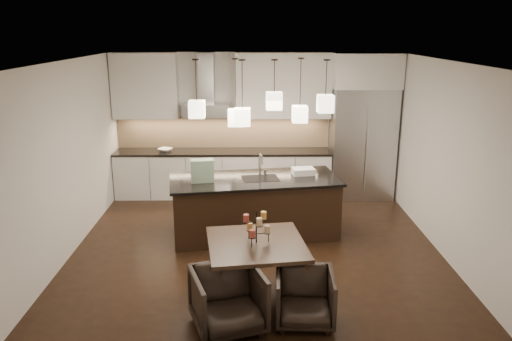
{
  "coord_description": "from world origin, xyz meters",
  "views": [
    {
      "loc": [
        -0.09,
        -7.1,
        3.24
      ],
      "look_at": [
        0.0,
        0.2,
        1.15
      ],
      "focal_mm": 35.0,
      "sensor_mm": 36.0,
      "label": 1
    }
  ],
  "objects_px": {
    "dining_table": "(256,268)",
    "armchair_right": "(305,298)",
    "armchair_left": "(228,300)",
    "refrigerator": "(362,143)",
    "island_body": "(255,208)"
  },
  "relations": [
    {
      "from": "island_body",
      "to": "armchair_left",
      "type": "xyz_separation_m",
      "value": [
        -0.32,
        -2.66,
        -0.1
      ]
    },
    {
      "from": "island_body",
      "to": "armchair_left",
      "type": "bearing_deg",
      "value": -105.5
    },
    {
      "from": "armchair_left",
      "to": "dining_table",
      "type": "bearing_deg",
      "value": 48.49
    },
    {
      "from": "island_body",
      "to": "armchair_right",
      "type": "bearing_deg",
      "value": -86.63
    },
    {
      "from": "refrigerator",
      "to": "island_body",
      "type": "distance_m",
      "value": 2.93
    },
    {
      "from": "armchair_left",
      "to": "armchair_right",
      "type": "height_order",
      "value": "armchair_left"
    },
    {
      "from": "island_body",
      "to": "armchair_left",
      "type": "height_order",
      "value": "island_body"
    },
    {
      "from": "armchair_left",
      "to": "armchair_right",
      "type": "relative_size",
      "value": 1.14
    },
    {
      "from": "refrigerator",
      "to": "armchair_right",
      "type": "height_order",
      "value": "refrigerator"
    },
    {
      "from": "island_body",
      "to": "dining_table",
      "type": "height_order",
      "value": "island_body"
    },
    {
      "from": "refrigerator",
      "to": "armchair_left",
      "type": "xyz_separation_m",
      "value": [
        -2.44,
        -4.59,
        -0.73
      ]
    },
    {
      "from": "dining_table",
      "to": "armchair_right",
      "type": "xyz_separation_m",
      "value": [
        0.54,
        -0.64,
        -0.05
      ]
    },
    {
      "from": "armchair_left",
      "to": "armchair_right",
      "type": "distance_m",
      "value": 0.87
    },
    {
      "from": "dining_table",
      "to": "armchair_right",
      "type": "bearing_deg",
      "value": -57.44
    },
    {
      "from": "island_body",
      "to": "armchair_right",
      "type": "distance_m",
      "value": 2.6
    }
  ]
}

